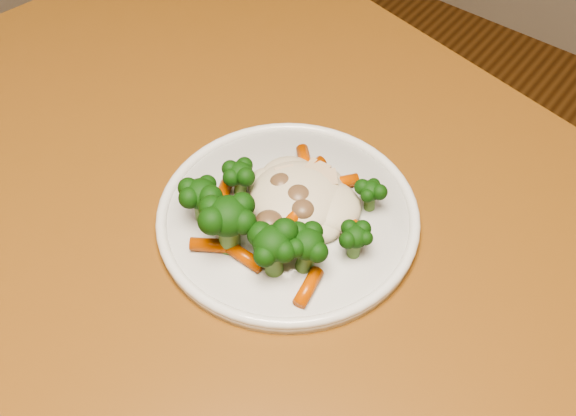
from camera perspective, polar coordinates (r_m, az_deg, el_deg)
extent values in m
cube|color=brown|center=(0.61, 0.76, -11.50)|extent=(1.30, 1.00, 0.04)
cube|color=brown|center=(1.29, -3.64, 4.34)|extent=(0.07, 0.07, 0.71)
cylinder|color=silver|center=(0.66, 0.00, -0.82)|extent=(0.24, 0.24, 0.01)
ellipsoid|color=beige|center=(0.65, 0.81, 1.38)|extent=(0.10, 0.09, 0.04)
ellipsoid|color=black|center=(0.64, -6.80, 0.39)|extent=(0.05, 0.05, 0.04)
ellipsoid|color=black|center=(0.62, -4.70, -1.58)|extent=(0.06, 0.06, 0.05)
ellipsoid|color=black|center=(0.60, -1.23, -3.61)|extent=(0.05, 0.05, 0.05)
ellipsoid|color=black|center=(0.61, 1.48, -3.54)|extent=(0.05, 0.05, 0.04)
ellipsoid|color=black|center=(0.62, 5.30, -2.76)|extent=(0.04, 0.04, 0.03)
ellipsoid|color=black|center=(0.66, 6.50, 0.91)|extent=(0.03, 0.03, 0.03)
ellipsoid|color=black|center=(0.67, -3.78, 2.19)|extent=(0.04, 0.04, 0.03)
cylinder|color=#C24B04|center=(0.69, 1.40, 3.52)|extent=(0.04, 0.04, 0.01)
cylinder|color=#C24B04|center=(0.68, 4.03, 1.99)|extent=(0.03, 0.04, 0.01)
cylinder|color=#C24B04|center=(0.65, 4.79, -0.96)|extent=(0.05, 0.03, 0.01)
cylinder|color=#C24B04|center=(0.67, -5.35, 0.70)|extent=(0.03, 0.04, 0.01)
cylinder|color=#C24B04|center=(0.63, -5.83, -2.95)|extent=(0.04, 0.03, 0.01)
cylinder|color=#C24B04|center=(0.62, -3.69, -3.70)|extent=(0.04, 0.01, 0.01)
cylinder|color=#C24B04|center=(0.60, 1.62, -6.28)|extent=(0.02, 0.04, 0.01)
cylinder|color=#C24B04|center=(0.64, 1.09, 0.20)|extent=(0.02, 0.05, 0.01)
cylinder|color=#C24B04|center=(0.67, 1.56, 2.83)|extent=(0.02, 0.04, 0.01)
ellipsoid|color=brown|center=(0.65, 0.82, 0.90)|extent=(0.03, 0.03, 0.02)
ellipsoid|color=brown|center=(0.64, 1.15, -0.14)|extent=(0.02, 0.02, 0.02)
ellipsoid|color=brown|center=(0.66, -0.53, 1.91)|extent=(0.02, 0.02, 0.02)
ellipsoid|color=brown|center=(0.63, -1.52, -1.16)|extent=(0.03, 0.03, 0.02)
cube|color=tan|center=(0.67, 2.35, 3.01)|extent=(0.02, 0.02, 0.01)
cube|color=tan|center=(0.67, 3.28, 2.27)|extent=(0.02, 0.02, 0.01)
cube|color=tan|center=(0.67, -0.23, 2.71)|extent=(0.02, 0.02, 0.01)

